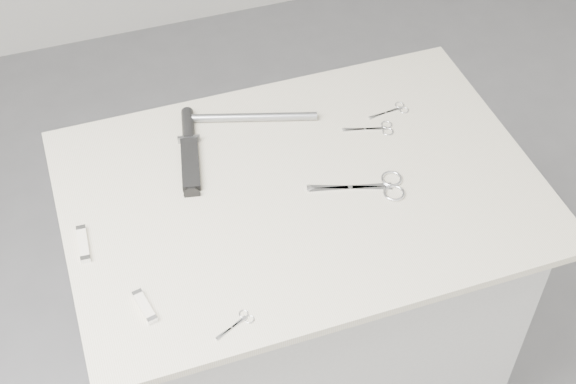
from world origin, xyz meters
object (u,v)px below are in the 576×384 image
object	(u,v)px
sheathed_knife	(189,145)
metal_rail	(255,117)
pocket_knife_a	(83,244)
tiny_scissors	(239,323)
pocket_knife_b	(145,307)
plinth	(299,315)
embroidery_scissors_b	(394,110)
large_shears	(378,186)
embroidery_scissors_a	(377,129)

from	to	relation	value
sheathed_knife	metal_rail	size ratio (longest dim) A/B	0.88
pocket_knife_a	metal_rail	size ratio (longest dim) A/B	0.32
tiny_scissors	pocket_knife_b	bearing A→B (deg)	126.28
plinth	embroidery_scissors_b	xyz separation A→B (m)	(0.29, 0.16, 0.47)
large_shears	embroidery_scissors_a	bearing A→B (deg)	83.68
plinth	embroidery_scissors_a	world-z (taller)	embroidery_scissors_a
embroidery_scissors_a	pocket_knife_b	bearing A→B (deg)	-136.63
embroidery_scissors_b	pocket_knife_b	bearing A→B (deg)	-157.90
pocket_knife_b	pocket_knife_a	bearing A→B (deg)	12.31
large_shears	plinth	bearing A→B (deg)	177.21
embroidery_scissors_a	sheathed_knife	size ratio (longest dim) A/B	0.46
embroidery_scissors_a	sheathed_knife	bearing A→B (deg)	-174.57
large_shears	pocket_knife_a	distance (m)	0.61
plinth	tiny_scissors	distance (m)	0.60
pocket_knife_b	metal_rail	bearing A→B (deg)	-50.39
embroidery_scissors_b	tiny_scissors	distance (m)	0.68
embroidery_scissors_a	metal_rail	size ratio (longest dim) A/B	0.40
embroidery_scissors_a	pocket_knife_a	size ratio (longest dim) A/B	1.25
pocket_knife_b	embroidery_scissors_b	bearing A→B (deg)	-73.18
tiny_scissors	pocket_knife_b	world-z (taller)	pocket_knife_b
embroidery_scissors_a	metal_rail	distance (m)	0.28
tiny_scissors	embroidery_scissors_b	bearing A→B (deg)	17.07
large_shears	sheathed_knife	distance (m)	0.42
pocket_knife_b	embroidery_scissors_a	bearing A→B (deg)	-74.11
sheathed_knife	metal_rail	bearing A→B (deg)	-63.60
embroidery_scissors_a	tiny_scissors	xyz separation A→B (m)	(-0.45, -0.40, -0.00)
plinth	embroidery_scissors_b	bearing A→B (deg)	29.47
plinth	pocket_knife_a	distance (m)	0.66
embroidery_scissors_b	pocket_knife_b	world-z (taller)	pocket_knife_b
tiny_scissors	pocket_knife_a	distance (m)	0.36
embroidery_scissors_a	embroidery_scissors_b	distance (m)	0.08
sheathed_knife	metal_rail	distance (m)	0.17
tiny_scissors	pocket_knife_b	distance (m)	0.18
large_shears	pocket_knife_a	bearing A→B (deg)	-167.12
embroidery_scissors_a	tiny_scissors	size ratio (longest dim) A/B	1.44
pocket_knife_b	large_shears	bearing A→B (deg)	-86.32
embroidery_scissors_a	tiny_scissors	world-z (taller)	same
large_shears	tiny_scissors	world-z (taller)	large_shears
plinth	metal_rail	distance (m)	0.53
tiny_scissors	pocket_knife_a	world-z (taller)	pocket_knife_a
sheathed_knife	large_shears	bearing A→B (deg)	-113.46
plinth	pocket_knife_a	world-z (taller)	pocket_knife_a
embroidery_scissors_b	pocket_knife_a	xyz separation A→B (m)	(-0.75, -0.17, 0.00)
plinth	large_shears	size ratio (longest dim) A/B	4.40
plinth	sheathed_knife	xyz separation A→B (m)	(-0.20, 0.19, 0.48)
plinth	pocket_knife_b	size ratio (longest dim) A/B	11.35
tiny_scissors	pocket_knife_b	size ratio (longest dim) A/B	1.01
embroidery_scissors_b	pocket_knife_a	world-z (taller)	pocket_knife_a
sheathed_knife	pocket_knife_b	size ratio (longest dim) A/B	3.19
pocket_knife_b	metal_rail	xyz separation A→B (m)	(0.35, 0.43, 0.00)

